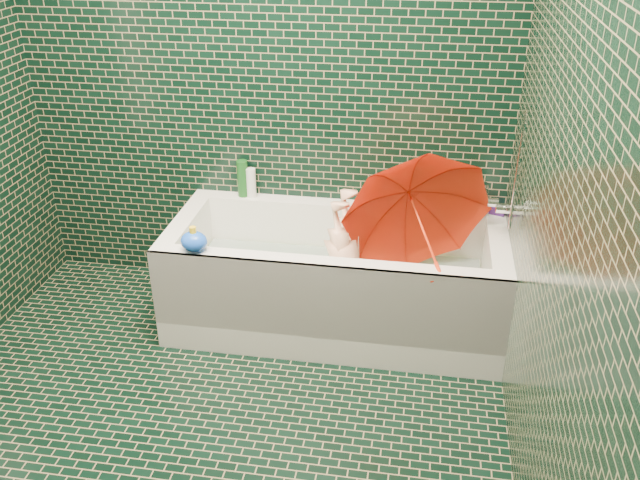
% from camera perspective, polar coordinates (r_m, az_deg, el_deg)
% --- Properties ---
extents(floor, '(2.80, 2.80, 0.00)m').
position_cam_1_polar(floor, '(3.00, -10.61, -16.95)').
color(floor, black).
rests_on(floor, ground).
extents(wall_back, '(2.80, 0.00, 2.80)m').
position_cam_1_polar(wall_back, '(3.58, -4.98, 14.20)').
color(wall_back, black).
rests_on(wall_back, floor).
extents(wall_right, '(0.00, 2.80, 2.80)m').
position_cam_1_polar(wall_right, '(2.19, 20.25, 3.50)').
color(wall_right, black).
rests_on(wall_right, floor).
extents(bathtub, '(1.70, 0.75, 0.55)m').
position_cam_1_polar(bathtub, '(3.54, 1.29, -4.14)').
color(bathtub, white).
rests_on(bathtub, floor).
extents(bath_mat, '(1.35, 0.47, 0.01)m').
position_cam_1_polar(bath_mat, '(3.59, 1.32, -4.75)').
color(bath_mat, green).
rests_on(bath_mat, bathtub).
extents(water, '(1.48, 0.53, 0.00)m').
position_cam_1_polar(water, '(3.51, 1.35, -2.77)').
color(water, silver).
rests_on(water, bathtub).
extents(faucet, '(0.18, 0.19, 0.55)m').
position_cam_1_polar(faucet, '(3.29, 15.62, 3.18)').
color(faucet, silver).
rests_on(faucet, wall_right).
extents(child, '(0.91, 0.50, 0.28)m').
position_cam_1_polar(child, '(3.49, 2.39, -2.82)').
color(child, '#F5BA99').
rests_on(child, bathtub).
extents(umbrella, '(1.04, 1.02, 1.02)m').
position_cam_1_polar(umbrella, '(3.26, 8.69, 0.80)').
color(umbrella, red).
rests_on(umbrella, bathtub).
extents(soap_bottle_a, '(0.14, 0.14, 0.27)m').
position_cam_1_polar(soap_bottle_a, '(3.66, 13.57, 2.14)').
color(soap_bottle_a, white).
rests_on(soap_bottle_a, bathtub).
extents(soap_bottle_b, '(0.10, 0.10, 0.18)m').
position_cam_1_polar(soap_bottle_b, '(3.65, 14.59, 2.01)').
color(soap_bottle_b, '#431F74').
rests_on(soap_bottle_b, bathtub).
extents(soap_bottle_c, '(0.16, 0.16, 0.16)m').
position_cam_1_polar(soap_bottle_c, '(3.67, 13.71, 2.23)').
color(soap_bottle_c, '#154C19').
rests_on(soap_bottle_c, bathtub).
extents(bottle_right_tall, '(0.07, 0.07, 0.23)m').
position_cam_1_polar(bottle_right_tall, '(3.60, 11.75, 3.95)').
color(bottle_right_tall, '#154C19').
rests_on(bottle_right_tall, bathtub).
extents(bottle_right_pump, '(0.05, 0.05, 0.18)m').
position_cam_1_polar(bottle_right_pump, '(3.60, 13.50, 3.33)').
color(bottle_right_pump, silver).
rests_on(bottle_right_pump, bathtub).
extents(bottle_left_tall, '(0.08, 0.08, 0.21)m').
position_cam_1_polar(bottle_left_tall, '(3.75, -6.53, 5.18)').
color(bottle_left_tall, '#154C19').
rests_on(bottle_left_tall, bathtub).
extents(bottle_left_short, '(0.06, 0.06, 0.17)m').
position_cam_1_polar(bottle_left_short, '(3.74, -5.81, 4.81)').
color(bottle_left_short, white).
rests_on(bottle_left_short, bathtub).
extents(rubber_duck, '(0.13, 0.11, 0.10)m').
position_cam_1_polar(rubber_duck, '(3.62, 9.07, 3.18)').
color(rubber_duck, yellow).
rests_on(rubber_duck, bathtub).
extents(bath_toy, '(0.15, 0.14, 0.12)m').
position_cam_1_polar(bath_toy, '(3.22, -10.58, -0.10)').
color(bath_toy, blue).
rests_on(bath_toy, bathtub).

